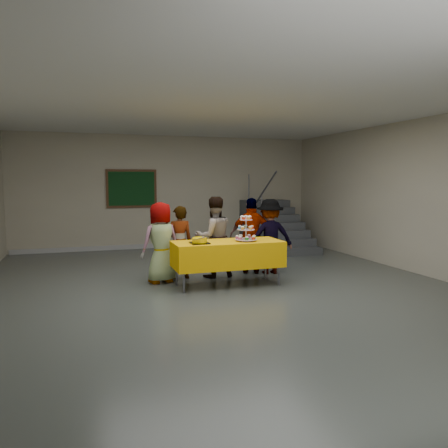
{
  "coord_description": "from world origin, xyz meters",
  "views": [
    {
      "loc": [
        -2.17,
        -6.66,
        1.82
      ],
      "look_at": [
        0.17,
        0.61,
        1.05
      ],
      "focal_mm": 35.0,
      "sensor_mm": 36.0,
      "label": 1
    }
  ],
  "objects_px": {
    "cupcake_stand": "(246,231)",
    "bear_cake": "(200,240)",
    "bake_table": "(228,254)",
    "schoolchild_a": "(161,242)",
    "schoolchild_b": "(179,242)",
    "schoolchild_d": "(252,236)",
    "schoolchild_e": "(270,236)",
    "staircase": "(273,229)",
    "schoolchild_c": "(214,237)",
    "noticeboard": "(132,189)"
  },
  "relations": [
    {
      "from": "cupcake_stand",
      "to": "bear_cake",
      "type": "bearing_deg",
      "value": -177.04
    },
    {
      "from": "bake_table",
      "to": "schoolchild_a",
      "type": "xyz_separation_m",
      "value": [
        -1.06,
        0.57,
        0.16
      ]
    },
    {
      "from": "schoolchild_b",
      "to": "schoolchild_d",
      "type": "xyz_separation_m",
      "value": [
        1.44,
        0.01,
        0.06
      ]
    },
    {
      "from": "cupcake_stand",
      "to": "schoolchild_e",
      "type": "xyz_separation_m",
      "value": [
        0.78,
        0.75,
        -0.22
      ]
    },
    {
      "from": "bear_cake",
      "to": "cupcake_stand",
      "type": "bearing_deg",
      "value": 2.96
    },
    {
      "from": "staircase",
      "to": "bear_cake",
      "type": "bearing_deg",
      "value": -128.54
    },
    {
      "from": "schoolchild_b",
      "to": "schoolchild_c",
      "type": "height_order",
      "value": "schoolchild_c"
    },
    {
      "from": "bake_table",
      "to": "cupcake_stand",
      "type": "height_order",
      "value": "cupcake_stand"
    },
    {
      "from": "schoolchild_d",
      "to": "schoolchild_b",
      "type": "bearing_deg",
      "value": 19.52
    },
    {
      "from": "cupcake_stand",
      "to": "schoolchild_a",
      "type": "xyz_separation_m",
      "value": [
        -1.37,
        0.64,
        -0.23
      ]
    },
    {
      "from": "schoolchild_a",
      "to": "schoolchild_b",
      "type": "xyz_separation_m",
      "value": [
        0.38,
        0.2,
        -0.04
      ]
    },
    {
      "from": "bear_cake",
      "to": "schoolchild_d",
      "type": "relative_size",
      "value": 0.24
    },
    {
      "from": "schoolchild_b",
      "to": "schoolchild_e",
      "type": "distance_m",
      "value": 1.78
    },
    {
      "from": "schoolchild_e",
      "to": "staircase",
      "type": "xyz_separation_m",
      "value": [
        1.43,
        3.04,
        -0.24
      ]
    },
    {
      "from": "schoolchild_a",
      "to": "staircase",
      "type": "height_order",
      "value": "staircase"
    },
    {
      "from": "cupcake_stand",
      "to": "schoolchild_b",
      "type": "bearing_deg",
      "value": 139.8
    },
    {
      "from": "schoolchild_b",
      "to": "bake_table",
      "type": "bearing_deg",
      "value": 129.74
    },
    {
      "from": "bake_table",
      "to": "schoolchild_a",
      "type": "relative_size",
      "value": 1.31
    },
    {
      "from": "bake_table",
      "to": "schoolchild_c",
      "type": "distance_m",
      "value": 0.73
    },
    {
      "from": "bake_table",
      "to": "staircase",
      "type": "bearing_deg",
      "value": 55.82
    },
    {
      "from": "schoolchild_b",
      "to": "cupcake_stand",
      "type": "bearing_deg",
      "value": 138.01
    },
    {
      "from": "schoolchild_b",
      "to": "noticeboard",
      "type": "xyz_separation_m",
      "value": [
        -0.45,
        3.79,
        0.92
      ]
    },
    {
      "from": "schoolchild_a",
      "to": "bear_cake",
      "type": "bearing_deg",
      "value": 111.58
    },
    {
      "from": "schoolchild_b",
      "to": "schoolchild_d",
      "type": "distance_m",
      "value": 1.44
    },
    {
      "from": "schoolchild_c",
      "to": "schoolchild_d",
      "type": "distance_m",
      "value": 0.8
    },
    {
      "from": "bake_table",
      "to": "schoolchild_e",
      "type": "relative_size",
      "value": 1.29
    },
    {
      "from": "cupcake_stand",
      "to": "bear_cake",
      "type": "height_order",
      "value": "cupcake_stand"
    },
    {
      "from": "schoolchild_a",
      "to": "schoolchild_d",
      "type": "bearing_deg",
      "value": 170.08
    },
    {
      "from": "cupcake_stand",
      "to": "schoolchild_d",
      "type": "height_order",
      "value": "schoolchild_d"
    },
    {
      "from": "bear_cake",
      "to": "noticeboard",
      "type": "height_order",
      "value": "noticeboard"
    },
    {
      "from": "bear_cake",
      "to": "schoolchild_a",
      "type": "distance_m",
      "value": 0.87
    },
    {
      "from": "cupcake_stand",
      "to": "staircase",
      "type": "height_order",
      "value": "staircase"
    },
    {
      "from": "schoolchild_a",
      "to": "cupcake_stand",
      "type": "bearing_deg",
      "value": 138.63
    },
    {
      "from": "bake_table",
      "to": "schoolchild_e",
      "type": "bearing_deg",
      "value": 31.79
    },
    {
      "from": "schoolchild_e",
      "to": "noticeboard",
      "type": "height_order",
      "value": "noticeboard"
    },
    {
      "from": "bear_cake",
      "to": "schoolchild_a",
      "type": "xyz_separation_m",
      "value": [
        -0.53,
        0.68,
        -0.11
      ]
    },
    {
      "from": "schoolchild_a",
      "to": "schoolchild_b",
      "type": "bearing_deg",
      "value": -168.28
    },
    {
      "from": "schoolchild_b",
      "to": "staircase",
      "type": "distance_m",
      "value": 4.36
    },
    {
      "from": "schoolchild_e",
      "to": "bake_table",
      "type": "bearing_deg",
      "value": 36.99
    },
    {
      "from": "schoolchild_b",
      "to": "noticeboard",
      "type": "distance_m",
      "value": 3.92
    },
    {
      "from": "cupcake_stand",
      "to": "schoolchild_d",
      "type": "relative_size",
      "value": 0.3
    },
    {
      "from": "staircase",
      "to": "schoolchild_b",
      "type": "bearing_deg",
      "value": -137.4
    },
    {
      "from": "cupcake_stand",
      "to": "schoolchild_b",
      "type": "distance_m",
      "value": 1.33
    },
    {
      "from": "schoolchild_c",
      "to": "bake_table",
      "type": "bearing_deg",
      "value": 89.13
    },
    {
      "from": "bear_cake",
      "to": "schoolchild_b",
      "type": "xyz_separation_m",
      "value": [
        -0.15,
        0.88,
        -0.15
      ]
    },
    {
      "from": "schoolchild_c",
      "to": "staircase",
      "type": "bearing_deg",
      "value": -134.43
    },
    {
      "from": "schoolchild_e",
      "to": "staircase",
      "type": "bearing_deg",
      "value": -110.02
    },
    {
      "from": "staircase",
      "to": "noticeboard",
      "type": "bearing_deg",
      "value": 167.14
    },
    {
      "from": "schoolchild_d",
      "to": "noticeboard",
      "type": "bearing_deg",
      "value": -44.09
    },
    {
      "from": "schoolchild_a",
      "to": "staircase",
      "type": "relative_size",
      "value": 0.6
    }
  ]
}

